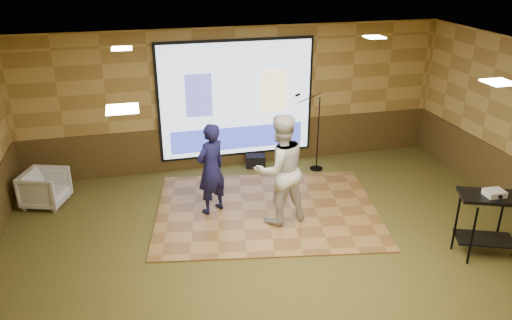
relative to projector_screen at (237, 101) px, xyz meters
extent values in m
plane|color=#343B1A|center=(0.00, -3.44, -1.47)|extent=(9.00, 9.00, 0.00)
cube|color=#B19049|center=(0.00, 0.06, 0.03)|extent=(9.00, 0.04, 3.00)
cube|color=beige|center=(0.00, -3.44, 1.53)|extent=(9.00, 7.00, 0.04)
cube|color=#473417|center=(0.00, 0.04, -1.00)|extent=(9.00, 0.04, 0.95)
cube|color=black|center=(0.00, 0.01, 0.03)|extent=(3.32, 0.03, 2.52)
cube|color=silver|center=(0.00, -0.02, 0.03)|extent=(3.20, 0.02, 2.40)
cube|color=#444A96|center=(-0.80, -0.03, 0.18)|extent=(0.55, 0.01, 0.90)
cube|color=#E8CA86|center=(0.80, -0.03, 0.18)|extent=(0.55, 0.01, 0.90)
cube|color=#2E3CAE|center=(0.00, -0.03, -0.82)|extent=(2.88, 0.01, 0.50)
cube|color=beige|center=(-2.20, -1.64, 1.50)|extent=(0.32, 0.32, 0.02)
cube|color=beige|center=(2.20, -1.64, 1.50)|extent=(0.32, 0.32, 0.02)
cube|color=beige|center=(-2.20, -4.94, 1.50)|extent=(0.32, 0.32, 0.02)
cube|color=beige|center=(2.20, -4.94, 1.50)|extent=(0.32, 0.32, 0.02)
cube|color=olive|center=(0.08, -2.17, -1.46)|extent=(4.46, 3.68, 0.03)
imported|color=#151441|center=(-0.89, -1.97, -0.61)|extent=(0.73, 0.66, 1.67)
imported|color=silver|center=(0.19, -2.59, -0.47)|extent=(1.07, 0.90, 1.95)
cylinder|color=black|center=(2.63, -4.51, -0.99)|extent=(0.04, 0.04, 0.97)
cylinder|color=black|center=(2.63, -4.11, -0.99)|extent=(0.04, 0.04, 0.97)
cylinder|color=black|center=(3.44, -4.11, -0.99)|extent=(0.04, 0.04, 0.97)
cube|color=black|center=(3.04, -4.31, -0.48)|extent=(0.97, 0.51, 0.05)
cube|color=black|center=(3.04, -4.31, -1.22)|extent=(0.87, 0.46, 0.03)
cube|color=silver|center=(3.03, -4.32, -0.41)|extent=(0.29, 0.25, 0.09)
cylinder|color=black|center=(1.61, -0.64, -1.46)|extent=(0.28, 0.28, 0.02)
cylinder|color=black|center=(1.61, -0.64, -0.67)|extent=(0.02, 0.02, 1.61)
cylinder|color=black|center=(1.38, -0.64, 0.14)|extent=(0.51, 0.02, 0.20)
cylinder|color=black|center=(1.13, -0.64, 0.22)|extent=(0.12, 0.05, 0.08)
imported|color=gray|center=(-3.85, -0.93, -1.14)|extent=(0.94, 0.93, 0.67)
cube|color=black|center=(0.36, -0.19, -1.35)|extent=(0.46, 0.35, 0.26)
camera|label=1|loc=(-2.06, -9.92, 3.01)|focal=35.00mm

